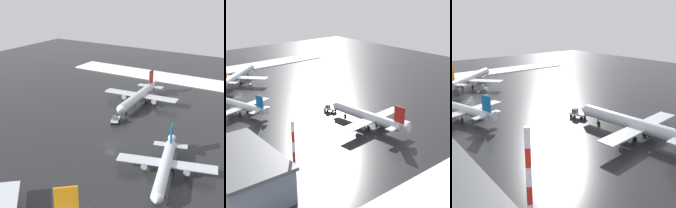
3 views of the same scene
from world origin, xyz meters
The scene contains 12 objects.
ground_plane centered at (0.00, 0.00, 0.00)m, with size 240.00×240.00×0.00m, color #232326.
airplane_far_rear centered at (30.54, 7.68, 3.15)m, with size 32.09×26.66×9.53m.
airplane_distant_tail centered at (-42.29, -3.11, 3.46)m, with size 26.90×28.48×10.47m.
airplane_foreground_jet centered at (-6.84, -18.69, 2.68)m, with size 26.78×22.52×8.10m.
pushback_tug centered at (12.64, 6.11, 1.28)m, with size 5.08×3.68×2.50m.
ground_crew_mid_apron centered at (18.46, 8.60, 0.97)m, with size 0.36×0.36×1.71m.
ground_crew_near_tug centered at (29.50, 8.30, 0.97)m, with size 0.36×0.36×1.71m.
antenna_mast centered at (42.56, -28.15, 7.53)m, with size 0.70×0.70×15.06m.
cargo_hangar centered at (38.21, -39.26, 4.44)m, with size 25.44×15.75×8.80m.
traffic_cone_near_nose centered at (38.14, 3.47, 0.28)m, with size 0.36×0.36×0.55m, color orange.
traffic_cone_mid_line centered at (36.78, 11.94, 0.28)m, with size 0.36×0.36×0.55m, color orange.
traffic_cone_wingtip_side centered at (33.46, 0.13, 0.28)m, with size 0.36×0.36×0.55m, color orange.
Camera 2 is at (102.13, -65.09, 44.19)m, focal length 55.00 mm.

